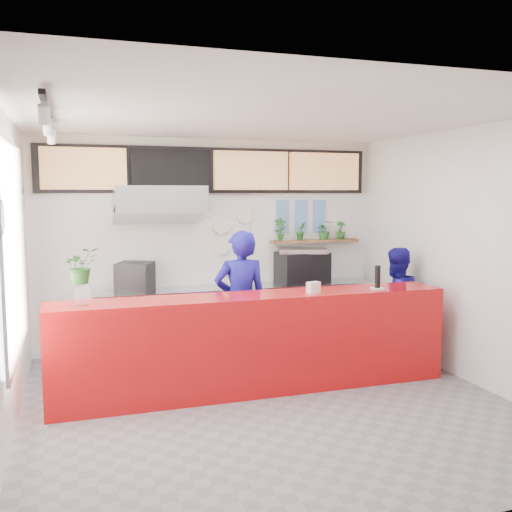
{
  "coord_description": "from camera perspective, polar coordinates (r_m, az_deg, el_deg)",
  "views": [
    {
      "loc": [
        -1.93,
        -5.56,
        2.23
      ],
      "look_at": [
        0.1,
        0.7,
        1.5
      ],
      "focal_mm": 40.0,
      "sensor_mm": 36.0,
      "label": 1
    }
  ],
  "objects": [
    {
      "name": "soffit",
      "position": [
        8.26,
        -4.49,
        8.53
      ],
      "size": [
        4.8,
        0.04,
        0.65
      ],
      "primitive_type": "cube",
      "color": "black",
      "rests_on": "wall_back"
    },
    {
      "name": "service_counter",
      "position": [
        6.49,
        -0.02,
        -8.68
      ],
      "size": [
        4.5,
        0.6,
        1.1
      ],
      "primitive_type": "cube",
      "color": "#B70D0F",
      "rests_on": "ground"
    },
    {
      "name": "espresso_tray",
      "position": [
        8.45,
        4.65,
        0.56
      ],
      "size": [
        0.81,
        0.66,
        0.07
      ],
      "primitive_type": "cube",
      "rotation": [
        0.0,
        0.0,
        -0.27
      ],
      "color": "#A1A3A8",
      "rests_on": "espresso_machine"
    },
    {
      "name": "photo_frame_b",
      "position": [
        8.71,
        4.54,
        4.8
      ],
      "size": [
        0.2,
        0.02,
        0.25
      ],
      "primitive_type": "cube",
      "color": "#598CBF",
      "rests_on": "wall_back"
    },
    {
      "name": "wall_left",
      "position": [
        5.64,
        -23.6,
        -1.65
      ],
      "size": [
        0.0,
        5.0,
        5.0
      ],
      "primitive_type": "plane",
      "rotation": [
        1.57,
        0.0,
        1.57
      ],
      "color": "white",
      "rests_on": "ground"
    },
    {
      "name": "staff_right",
      "position": [
        7.86,
        13.74,
        -4.66
      ],
      "size": [
        0.8,
        0.66,
        1.51
      ],
      "primitive_type": "imported",
      "rotation": [
        0.0,
        0.0,
        3.27
      ],
      "color": "navy",
      "rests_on": "ground"
    },
    {
      "name": "photo_frame_e",
      "position": [
        8.72,
        4.52,
        3.15
      ],
      "size": [
        0.2,
        0.02,
        0.25
      ],
      "primitive_type": "cube",
      "color": "#598CBF",
      "rests_on": "wall_back"
    },
    {
      "name": "basil_vase",
      "position": [
        5.99,
        -17.1,
        -0.94
      ],
      "size": [
        0.41,
        0.39,
        0.36
      ],
      "primitive_type": "imported",
      "rotation": [
        0.0,
        0.0,
        0.4
      ],
      "color": "#225C20",
      "rests_on": "glass_vase"
    },
    {
      "name": "wall_clock_face",
      "position": [
        4.69,
        -24.1,
        3.57
      ],
      "size": [
        0.02,
        0.26,
        0.26
      ],
      "primitive_type": "cylinder",
      "rotation": [
        0.0,
        1.57,
        0.0
      ],
      "color": "white",
      "rests_on": "wall_left"
    },
    {
      "name": "menu_board_mid_left",
      "position": [
        8.06,
        -8.48,
        8.54
      ],
      "size": [
        1.1,
        0.1,
        0.55
      ],
      "primitive_type": "cube",
      "color": "black",
      "rests_on": "wall_back"
    },
    {
      "name": "photo_frame_f",
      "position": [
        8.84,
        6.32,
        3.18
      ],
      "size": [
        0.2,
        0.02,
        0.25
      ],
      "primitive_type": "cube",
      "color": "#598CBF",
      "rests_on": "wall_back"
    },
    {
      "name": "herb_a",
      "position": [
        8.51,
        2.43,
        2.7
      ],
      "size": [
        0.21,
        0.17,
        0.34
      ],
      "primitive_type": "imported",
      "rotation": [
        0.0,
        0.0,
        -0.29
      ],
      "color": "#225C20",
      "rests_on": "herb_shelf"
    },
    {
      "name": "napkin_holder",
      "position": [
        6.5,
        5.76,
        -3.15
      ],
      "size": [
        0.16,
        0.13,
        0.13
      ],
      "primitive_type": "cube",
      "rotation": [
        0.0,
        0.0,
        0.3
      ],
      "color": "silver",
      "rests_on": "service_counter"
    },
    {
      "name": "herb_d",
      "position": [
        8.91,
        8.46,
        2.58
      ],
      "size": [
        0.16,
        0.15,
        0.27
      ],
      "primitive_type": "imported",
      "rotation": [
        0.0,
        0.0,
        -0.08
      ],
      "color": "#225C20",
      "rests_on": "herb_shelf"
    },
    {
      "name": "pepper_mill",
      "position": [
        6.88,
        12.06,
        -2.03
      ],
      "size": [
        0.09,
        0.09,
        0.26
      ],
      "primitive_type": "cylinder",
      "rotation": [
        0.0,
        0.0,
        -0.42
      ],
      "color": "black",
      "rests_on": "white_plate"
    },
    {
      "name": "wall_right",
      "position": [
        7.15,
        20.45,
        0.07
      ],
      "size": [
        0.0,
        5.0,
        5.0
      ],
      "primitive_type": "plane",
      "rotation": [
        1.57,
        0.0,
        -1.57
      ],
      "color": "white",
      "rests_on": "ground"
    },
    {
      "name": "right_bench",
      "position": [
        8.67,
        5.77,
        -5.55
      ],
      "size": [
        1.8,
        0.6,
        0.9
      ],
      "primitive_type": "cube",
      "color": "#B2B5BA",
      "rests_on": "ground"
    },
    {
      "name": "floor",
      "position": [
        6.3,
        1.14,
        -14.42
      ],
      "size": [
        5.0,
        5.0,
        0.0
      ],
      "primitive_type": "plane",
      "color": "slate",
      "rests_on": "ground"
    },
    {
      "name": "photo_frame_c",
      "position": [
        8.83,
        6.34,
        4.8
      ],
      "size": [
        0.2,
        0.02,
        0.25
      ],
      "primitive_type": "cube",
      "color": "#598CBF",
      "rests_on": "wall_back"
    },
    {
      "name": "glass_vase",
      "position": [
        6.03,
        -17.01,
        -3.84
      ],
      "size": [
        0.16,
        0.16,
        0.19
      ],
      "primitive_type": "cylinder",
      "rotation": [
        0.0,
        0.0,
        -0.02
      ],
      "color": "silver",
      "rests_on": "service_counter"
    },
    {
      "name": "dec_plate_a",
      "position": [
        8.31,
        -3.45,
        3.01
      ],
      "size": [
        0.24,
        0.03,
        0.24
      ],
      "primitive_type": "cylinder",
      "rotation": [
        1.57,
        0.0,
        0.0
      ],
      "color": "silver",
      "rests_on": "wall_back"
    },
    {
      "name": "prep_bench",
      "position": [
        8.04,
        -9.5,
        -6.54
      ],
      "size": [
        1.8,
        0.6,
        0.9
      ],
      "primitive_type": "cube",
      "color": "#B2B5BA",
      "rests_on": "ground"
    },
    {
      "name": "dec_plate_d",
      "position": [
        8.4,
        -1.14,
        4.08
      ],
      "size": [
        0.24,
        0.03,
        0.24
      ],
      "primitive_type": "cylinder",
      "rotation": [
        1.57,
        0.0,
        0.0
      ],
      "color": "silver",
      "rests_on": "wall_back"
    },
    {
      "name": "menu_board_far_right",
      "position": [
        8.75,
        6.84,
        8.38
      ],
      "size": [
        1.1,
        0.1,
        0.55
      ],
      "primitive_type": "cube",
      "color": "tan",
      "rests_on": "wall_back"
    },
    {
      "name": "photo_frame_a",
      "position": [
        8.6,
        2.68,
        4.79
      ],
      "size": [
        0.2,
        0.02,
        0.25
      ],
      "primitive_type": "cube",
      "color": "#598CBF",
      "rests_on": "wall_back"
    },
    {
      "name": "wall_back",
      "position": [
        8.32,
        -4.49,
        1.28
      ],
      "size": [
        5.0,
        0.0,
        5.0
      ],
      "primitive_type": "plane",
      "rotation": [
        1.57,
        0.0,
        0.0
      ],
      "color": "white",
      "rests_on": "ground"
    },
    {
      "name": "ceiling",
      "position": [
        5.94,
        1.2,
        13.77
      ],
      "size": [
        5.0,
        5.0,
        0.0
      ],
      "primitive_type": "plane",
      "rotation": [
        3.14,
        0.0,
        0.0
      ],
      "color": "silver"
    },
    {
      "name": "dec_plate_c",
      "position": [
        8.33,
        -3.43,
        0.95
      ],
      "size": [
        0.24,
        0.03,
        0.24
      ],
      "primitive_type": "cylinder",
      "rotation": [
        1.57,
        0.0,
        0.0
      ],
      "color": "silver",
      "rests_on": "wall_back"
    },
    {
      "name": "window_frame",
      "position": [
        5.91,
        -22.93,
        0.68
      ],
      "size": [
        0.03,
        2.3,
        2.0
      ],
      "primitive_type": "cube",
      "color": "#B2B5BA",
      "rests_on": "wall_left"
    },
    {
      "name": "photo_frame_d",
      "position": [
        8.61,
        2.68,
        3.13
      ],
      "size": [
        0.2,
        0.02,
        0.25
      ],
      "primitive_type": "cube",
      "color": "#598CBF",
      "rests_on": "wall_back"
    },
    {
      "name": "espresso_machine",
      "position": [
        8.48,
        4.63,
        -1.16
      ],
      "size": [
        0.73,
        0.54,
        0.46
      ],
      "primitive_type": "cube",
      "rotation": [
        0.0,
        0.0,
        0.05
      ],
      "color": "black",
      "rests_on": "right_bench"
    },
    {
      "name": "track_rail",
      "position": [
        5.61,
        -20.09,
        13.22
      ],
      "size": [
        0.05,
        2.4,
        0.04
      ],
      "primitive_type": "cube",
      "color": "black",
      "rests_on": "ceiling"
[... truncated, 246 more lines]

